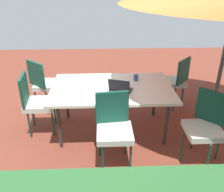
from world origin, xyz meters
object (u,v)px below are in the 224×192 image
object	(u,v)px
chair_southeast	(44,82)
chair_north	(114,126)
laptop	(120,88)
chair_southwest	(175,80)
chair_east	(36,101)
dining_table	(112,90)
cup	(136,78)
chair_northwest	(206,124)

from	to	relation	value
chair_southeast	chair_north	world-z (taller)	same
laptop	chair_southwest	bearing A→B (deg)	-119.10
chair_north	laptop	world-z (taller)	laptop
chair_east	dining_table	bearing A→B (deg)	-96.47
dining_table	chair_east	size ratio (longest dim) A/B	1.90
dining_table	chair_north	size ratio (longest dim) A/B	1.90
chair_east	cup	bearing A→B (deg)	-87.26
chair_northwest	cup	world-z (taller)	chair_northwest
chair_east	chair_northwest	xyz separation A→B (m)	(-2.40, 0.78, 0.00)
chair_north	cup	world-z (taller)	chair_north
chair_east	laptop	xyz separation A→B (m)	(-1.31, 0.18, 0.27)
laptop	cup	size ratio (longest dim) A/B	3.98
cup	chair_north	bearing A→B (deg)	67.86
laptop	dining_table	bearing A→B (deg)	-34.35
dining_table	chair_southeast	size ratio (longest dim) A/B	1.90
chair_southeast	laptop	world-z (taller)	laptop
laptop	cup	bearing A→B (deg)	-104.41
dining_table	chair_southeast	xyz separation A→B (m)	(1.21, -0.76, -0.17)
chair_southwest	chair_east	size ratio (longest dim) A/B	1.00
chair_southeast	chair_north	size ratio (longest dim) A/B	1.00
dining_table	chair_east	bearing A→B (deg)	-1.04
chair_southwest	laptop	world-z (taller)	laptop
dining_table	cup	size ratio (longest dim) A/B	19.18
chair_east	cup	distance (m)	1.63
dining_table	chair_southwest	distance (m)	1.46
chair_southwest	cup	world-z (taller)	chair_southwest
chair_east	chair_north	bearing A→B (deg)	-128.62
chair_southeast	chair_north	distance (m)	1.93
dining_table	chair_north	world-z (taller)	chair_north
dining_table	laptop	bearing A→B (deg)	125.40
chair_southwest	chair_southeast	size ratio (longest dim) A/B	1.00
dining_table	chair_northwest	world-z (taller)	chair_northwest
chair_southeast	cup	distance (m)	1.71
chair_southwest	chair_north	size ratio (longest dim) A/B	1.00
dining_table	chair_northwest	xyz separation A→B (m)	(-1.21, 0.76, -0.17)
chair_southwest	chair_northwest	bearing A→B (deg)	41.87
dining_table	chair_east	distance (m)	1.21
chair_east	chair_southeast	bearing A→B (deg)	-3.90
chair_southwest	laptop	distance (m)	1.48
chair_southwest	chair_north	xyz separation A→B (m)	(1.23, 1.54, 0.00)
laptop	chair_east	bearing A→B (deg)	12.26
chair_southwest	chair_northwest	size ratio (longest dim) A/B	1.00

